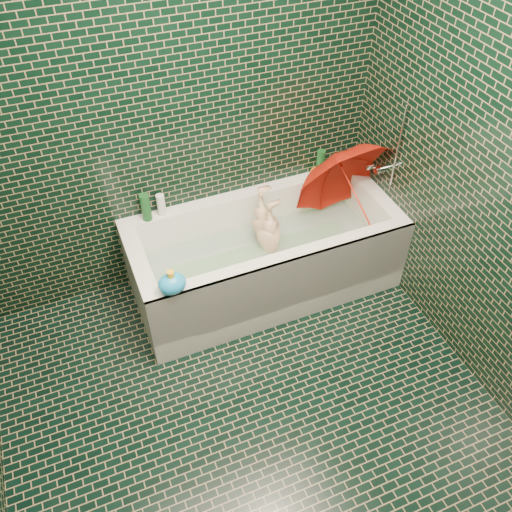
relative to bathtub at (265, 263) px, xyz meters
name	(u,v)px	position (x,y,z in m)	size (l,w,h in m)	color
floor	(262,435)	(-0.45, -1.01, -0.21)	(2.80, 2.80, 0.00)	black
wall_back	(164,105)	(-0.45, 0.39, 1.04)	(2.80, 2.80, 0.00)	black
bathtub	(265,263)	(0.00, 0.00, 0.00)	(1.70, 0.75, 0.55)	white
bath_mat	(264,267)	(0.00, 0.02, -0.06)	(1.35, 0.47, 0.01)	#49D129
water	(264,252)	(0.00, 0.02, 0.09)	(1.48, 0.53, 0.00)	silver
faucet	(384,164)	(0.81, 0.01, 0.56)	(0.18, 0.19, 0.55)	silver
child	(270,245)	(0.06, 0.05, 0.10)	(0.30, 0.20, 0.82)	tan
umbrella	(356,195)	(0.60, -0.04, 0.41)	(0.70, 0.70, 0.62)	red
soap_bottle_a	(354,169)	(0.80, 0.31, 0.34)	(0.10, 0.10, 0.26)	white
soap_bottle_b	(346,166)	(0.77, 0.35, 0.34)	(0.09, 0.09, 0.20)	#4F1D70
soap_bottle_c	(336,170)	(0.68, 0.34, 0.34)	(0.12, 0.12, 0.15)	#14481D
bottle_right_tall	(320,164)	(0.53, 0.32, 0.44)	(0.06, 0.06, 0.20)	#14481D
bottle_right_pump	(342,161)	(0.69, 0.30, 0.43)	(0.05, 0.05, 0.19)	silver
bottle_left_tall	(146,207)	(-0.66, 0.33, 0.43)	(0.06, 0.06, 0.18)	#14481D
bottle_left_short	(161,205)	(-0.56, 0.34, 0.41)	(0.05, 0.05, 0.14)	white
rubber_duck	(318,171)	(0.53, 0.32, 0.38)	(0.13, 0.11, 0.10)	yellow
bath_toy	(172,283)	(-0.68, -0.32, 0.40)	(0.19, 0.18, 0.15)	#1892E0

